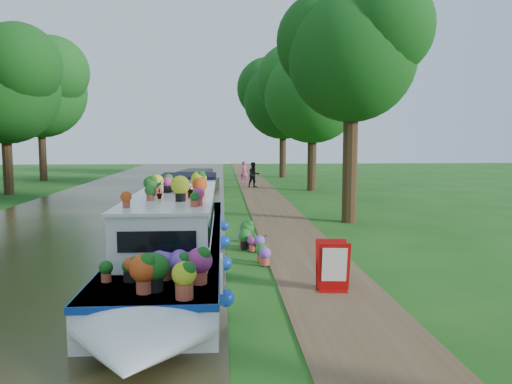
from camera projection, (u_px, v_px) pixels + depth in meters
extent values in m
plane|color=#194E13|center=(256.00, 239.00, 16.07)|extent=(100.00, 100.00, 0.00)
cube|color=#2C2813|center=(66.00, 241.00, 15.67)|extent=(10.00, 100.00, 0.02)
cube|color=brown|center=(293.00, 238.00, 16.15)|extent=(2.20, 100.00, 0.03)
cube|color=silver|center=(179.00, 245.00, 13.27)|extent=(2.20, 12.00, 0.75)
cube|color=navy|center=(179.00, 233.00, 13.24)|extent=(2.24, 12.04, 0.12)
cube|color=silver|center=(175.00, 216.00, 12.38)|extent=(1.80, 7.00, 1.05)
cube|color=silver|center=(175.00, 194.00, 12.32)|extent=(1.90, 7.10, 0.06)
cube|color=black|center=(212.00, 213.00, 12.43)|extent=(0.03, 6.40, 0.38)
cube|color=black|center=(138.00, 213.00, 12.31)|extent=(0.03, 6.40, 0.38)
cube|color=black|center=(189.00, 176.00, 17.38)|extent=(1.90, 2.40, 0.10)
cube|color=white|center=(222.00, 273.00, 7.92)|extent=(0.04, 0.45, 0.55)
imported|color=#134A16|center=(159.00, 190.00, 10.98)|extent=(0.23, 0.25, 0.40)
imported|color=#134A16|center=(188.00, 188.00, 11.30)|extent=(0.25, 0.25, 0.43)
cylinder|color=black|center=(350.00, 163.00, 19.07)|extent=(0.56, 0.56, 4.55)
sphere|color=#0E3A11|center=(352.00, 58.00, 18.65)|extent=(4.80, 4.80, 4.80)
sphere|color=#0E3A11|center=(384.00, 27.00, 17.90)|extent=(3.60, 3.60, 3.60)
sphere|color=#0E3A11|center=(326.00, 42.00, 19.35)|extent=(3.84, 3.84, 3.84)
cylinder|color=black|center=(312.00, 160.00, 31.06)|extent=(0.56, 0.56, 3.85)
sphere|color=#134A16|center=(313.00, 94.00, 30.63)|extent=(6.00, 6.00, 6.00)
sphere|color=#134A16|center=(336.00, 73.00, 29.70)|extent=(4.50, 4.50, 4.50)
sphere|color=#134A16|center=(293.00, 81.00, 31.51)|extent=(4.80, 4.80, 4.80)
cylinder|color=black|center=(283.00, 152.00, 41.92)|extent=(0.56, 0.56, 4.20)
sphere|color=#0E3A11|center=(283.00, 99.00, 41.46)|extent=(6.60, 6.60, 6.60)
sphere|color=#0E3A11|center=(301.00, 82.00, 40.42)|extent=(4.95, 4.95, 4.95)
sphere|color=#0E3A11|center=(268.00, 89.00, 42.42)|extent=(5.28, 5.28, 5.28)
cylinder|color=black|center=(8.00, 161.00, 28.86)|extent=(0.56, 0.56, 3.85)
sphere|color=#0E3A11|center=(4.00, 90.00, 28.43)|extent=(6.20, 6.20, 6.20)
sphere|color=#0E3A11|center=(18.00, 65.00, 27.46)|extent=(4.65, 4.65, 4.65)
cylinder|color=black|center=(43.00, 152.00, 38.65)|extent=(0.56, 0.56, 4.38)
sphere|color=#134A16|center=(40.00, 92.00, 38.17)|extent=(7.00, 7.00, 7.00)
sphere|color=#134A16|center=(53.00, 71.00, 37.07)|extent=(5.25, 5.25, 5.25)
sphere|color=#134A16|center=(29.00, 80.00, 39.19)|extent=(5.60, 5.60, 5.60)
cube|color=black|center=(196.00, 186.00, 30.54)|extent=(2.80, 6.41, 0.62)
cube|color=black|center=(195.00, 176.00, 29.96)|extent=(2.04, 3.79, 0.72)
cube|color=#9F0C0B|center=(332.00, 289.00, 10.50)|extent=(0.62, 0.53, 0.03)
cube|color=#9F0C0B|center=(334.00, 267.00, 10.32)|extent=(0.68, 0.32, 1.05)
cube|color=#9F0C0B|center=(331.00, 264.00, 10.57)|extent=(0.68, 0.32, 1.05)
cube|color=white|center=(334.00, 265.00, 10.27)|extent=(0.52, 0.22, 0.73)
imported|color=#CD5487|center=(244.00, 172.00, 35.94)|extent=(0.66, 0.51, 1.62)
imported|color=black|center=(254.00, 175.00, 32.90)|extent=(0.95, 0.83, 1.67)
imported|color=#2C691F|center=(262.00, 242.00, 14.37)|extent=(0.52, 0.48, 0.48)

